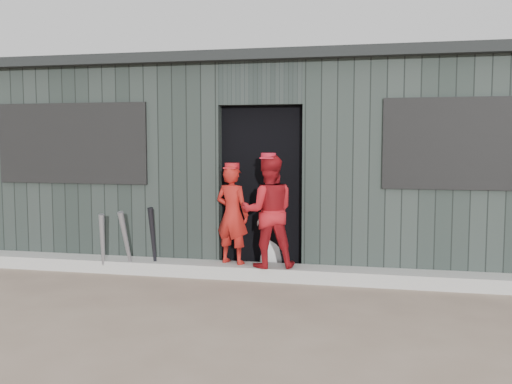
% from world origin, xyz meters
% --- Properties ---
extents(ground, '(80.00, 80.00, 0.00)m').
position_xyz_m(ground, '(0.00, 0.00, 0.00)').
color(ground, '#756051').
rests_on(ground, ground).
extents(curb, '(8.00, 0.36, 0.15)m').
position_xyz_m(curb, '(0.00, 1.82, 0.07)').
color(curb, '#9E9D99').
rests_on(curb, ground).
extents(bat_left, '(0.14, 0.22, 0.73)m').
position_xyz_m(bat_left, '(-1.81, 1.61, 0.37)').
color(bat_left, gray).
rests_on(bat_left, ground).
extents(bat_mid, '(0.10, 0.31, 0.78)m').
position_xyz_m(bat_mid, '(-1.51, 1.60, 0.39)').
color(bat_mid, gray).
rests_on(bat_mid, ground).
extents(bat_right, '(0.07, 0.23, 0.81)m').
position_xyz_m(bat_right, '(-1.23, 1.73, 0.41)').
color(bat_right, black).
rests_on(bat_right, ground).
extents(player_red_left, '(0.48, 0.39, 1.15)m').
position_xyz_m(player_red_left, '(-0.30, 1.87, 0.73)').
color(player_red_left, maroon).
rests_on(player_red_left, curb).
extents(player_red_right, '(0.72, 0.63, 1.27)m').
position_xyz_m(player_red_right, '(0.15, 1.76, 0.79)').
color(player_red_right, maroon).
rests_on(player_red_right, curb).
extents(player_grey_back, '(0.66, 0.59, 1.14)m').
position_xyz_m(player_grey_back, '(0.13, 2.28, 0.57)').
color(player_grey_back, '#B8B8B8').
rests_on(player_grey_back, ground).
extents(dugout, '(8.30, 3.30, 2.62)m').
position_xyz_m(dugout, '(-0.00, 3.50, 1.29)').
color(dugout, black).
rests_on(dugout, ground).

